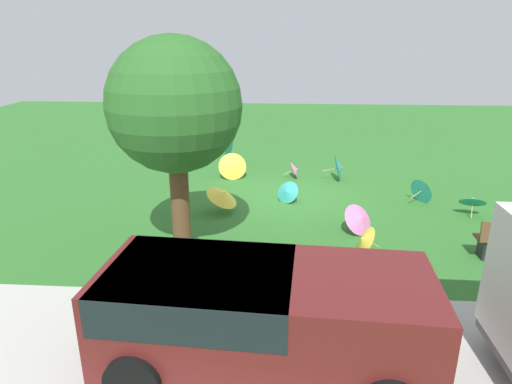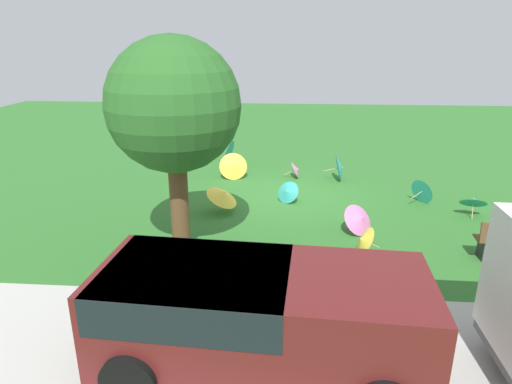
{
  "view_description": "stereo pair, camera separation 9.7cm",
  "coord_description": "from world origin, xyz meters",
  "views": [
    {
      "loc": [
        0.02,
        13.01,
        4.57
      ],
      "look_at": [
        0.79,
        1.56,
        0.6
      ],
      "focal_mm": 31.41,
      "sensor_mm": 36.0,
      "label": 1
    },
    {
      "loc": [
        -0.08,
        13.01,
        4.57
      ],
      "look_at": [
        0.79,
        1.56,
        0.6
      ],
      "focal_mm": 31.41,
      "sensor_mm": 36.0,
      "label": 2
    }
  ],
  "objects": [
    {
      "name": "parasol_pink_1",
      "position": [
        -1.84,
        2.74,
        0.38
      ],
      "size": [
        1.04,
        1.02,
        0.76
      ],
      "color": "tan",
      "rests_on": "ground"
    },
    {
      "name": "parasol_yellow_0",
      "position": [
        1.69,
        1.59,
        0.49
      ],
      "size": [
        1.14,
        1.15,
        0.8
      ],
      "color": "tan",
      "rests_on": "ground"
    },
    {
      "name": "shade_tree",
      "position": [
        2.25,
        4.16,
        3.25
      ],
      "size": [
        2.73,
        2.73,
        4.66
      ],
      "color": "brown",
      "rests_on": "ground"
    },
    {
      "name": "parasol_teal_0",
      "position": [
        -5.04,
        1.35,
        0.43
      ],
      "size": [
        0.84,
        0.81,
        0.68
      ],
      "color": "tan",
      "rests_on": "ground"
    },
    {
      "name": "ground",
      "position": [
        0.0,
        0.0,
        0.0
      ],
      "size": [
        40.0,
        40.0,
        0.0
      ],
      "primitive_type": "plane",
      "color": "#2D6B28"
    },
    {
      "name": "parasol_teal_1",
      "position": [
        2.25,
        -3.29,
        0.48
      ],
      "size": [
        0.94,
        1.01,
        0.95
      ],
      "color": "tan",
      "rests_on": "ground"
    },
    {
      "name": "parasol_teal_4",
      "position": [
        -3.98,
        0.42,
        0.37
      ],
      "size": [
        0.76,
        0.78,
        0.74
      ],
      "color": "tan",
      "rests_on": "ground"
    },
    {
      "name": "parasol_yellow_2",
      "position": [
        1.79,
        -1.49,
        0.46
      ],
      "size": [
        1.05,
        0.95,
        0.92
      ],
      "color": "tan",
      "rests_on": "ground"
    },
    {
      "name": "parasol_teal_3",
      "position": [
        -1.8,
        -1.58,
        0.44
      ],
      "size": [
        0.75,
        0.88,
        0.89
      ],
      "color": "tan",
      "rests_on": "ground"
    },
    {
      "name": "parasol_pink_0",
      "position": [
        -0.34,
        -1.77,
        0.29
      ],
      "size": [
        0.62,
        0.61,
        0.59
      ],
      "color": "tan",
      "rests_on": "ground"
    },
    {
      "name": "parasol_teal_2",
      "position": [
        -0.05,
        0.66,
        0.31
      ],
      "size": [
        0.82,
        0.78,
        0.63
      ],
      "color": "tan",
      "rests_on": "ground"
    },
    {
      "name": "van_dark",
      "position": [
        0.42,
        7.6,
        0.91
      ],
      "size": [
        4.71,
        2.35,
        1.53
      ],
      "color": "#591919",
      "rests_on": "ground"
    },
    {
      "name": "parasol_yellow_1",
      "position": [
        -1.76,
        3.85,
        0.33
      ],
      "size": [
        0.62,
        0.71,
        0.66
      ],
      "color": "tan",
      "rests_on": "ground"
    },
    {
      "name": "road_strip",
      "position": [
        0.0,
        7.45,
        0.0
      ],
      "size": [
        40.0,
        3.53,
        0.01
      ],
      "primitive_type": "cube",
      "color": "#B2AFA8",
      "rests_on": "ground"
    }
  ]
}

